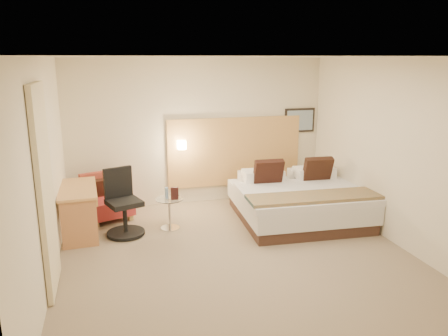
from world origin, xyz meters
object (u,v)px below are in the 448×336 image
object	(u,v)px
side_table	(170,212)
desk	(80,197)
desk_chair	(123,208)
bed	(298,200)
lounge_chair	(106,201)

from	to	relation	value
side_table	desk	world-z (taller)	desk
desk_chair	bed	bearing A→B (deg)	-1.55
lounge_chair	bed	bearing A→B (deg)	-15.48
desk	desk_chair	world-z (taller)	desk_chair
side_table	desk	distance (m)	1.41
desk	lounge_chair	bearing A→B (deg)	57.48
bed	desk	distance (m)	3.56
bed	desk	bearing A→B (deg)	175.60
bed	side_table	size ratio (longest dim) A/B	3.86
lounge_chair	side_table	bearing A→B (deg)	-37.86
lounge_chair	desk_chair	bearing A→B (deg)	-72.29
bed	desk_chair	xyz separation A→B (m)	(-2.91, 0.08, 0.10)
desk_chair	desk	bearing A→B (deg)	163.08
lounge_chair	desk	size ratio (longest dim) A/B	0.74
side_table	bed	bearing A→B (deg)	-3.02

